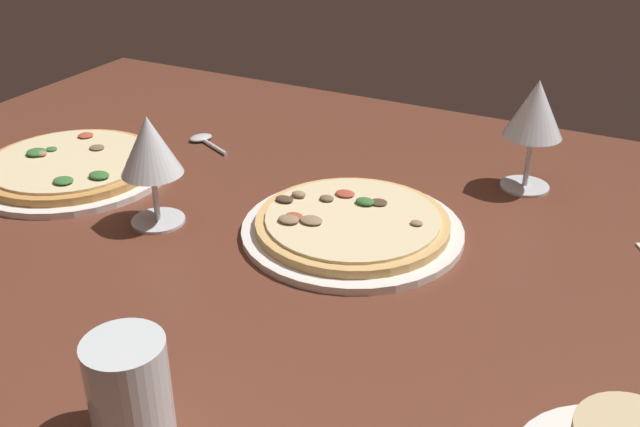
{
  "coord_description": "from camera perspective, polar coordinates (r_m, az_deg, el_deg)",
  "views": [
    {
      "loc": [
        -41.7,
        71.91,
        50.93
      ],
      "look_at": [
        -3.75,
        -1.95,
        7.0
      ],
      "focal_mm": 40.85,
      "sensor_mm": 36.0,
      "label": 1
    }
  ],
  "objects": [
    {
      "name": "dining_table",
      "position": [
        0.96,
        -2.51,
        -2.63
      ],
      "size": [
        150.0,
        110.0,
        4.0
      ],
      "primitive_type": "cube",
      "color": "brown",
      "rests_on": "ground"
    },
    {
      "name": "pizza_main",
      "position": [
        0.95,
        2.52,
        -0.94
      ],
      "size": [
        29.03,
        29.03,
        3.37
      ],
      "color": "white",
      "rests_on": "dining_table"
    },
    {
      "name": "pizza_side",
      "position": [
        1.18,
        -18.9,
        3.47
      ],
      "size": [
        30.08,
        30.08,
        3.39
      ],
      "color": "white",
      "rests_on": "dining_table"
    },
    {
      "name": "wine_glass_far",
      "position": [
        1.08,
        16.51,
        7.62
      ],
      "size": [
        8.38,
        8.38,
        16.42
      ],
      "color": "silver",
      "rests_on": "dining_table"
    },
    {
      "name": "wine_glass_near",
      "position": [
        0.96,
        -13.18,
        4.91
      ],
      "size": [
        8.14,
        8.14,
        15.1
      ],
      "color": "silver",
      "rests_on": "dining_table"
    },
    {
      "name": "water_glass",
      "position": [
        0.66,
        -14.64,
        -13.59
      ],
      "size": [
        7.12,
        7.12,
        9.65
      ],
      "color": "silver",
      "rests_on": "dining_table"
    },
    {
      "name": "spoon",
      "position": [
        1.25,
        -9.07,
        5.72
      ],
      "size": [
        9.82,
        6.38,
        1.0
      ],
      "color": "silver",
      "rests_on": "dining_table"
    }
  ]
}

